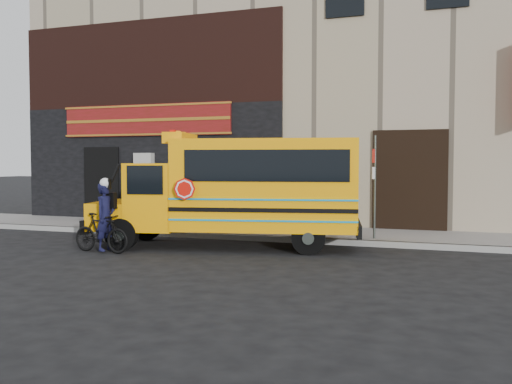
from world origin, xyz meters
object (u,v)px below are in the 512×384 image
object	(u,v)px
bicycle	(101,233)
cyclist	(106,219)
school_bus	(241,188)
sign_pole	(375,184)

from	to	relation	value
bicycle	cyclist	bearing A→B (deg)	-46.20
school_bus	cyclist	size ratio (longest dim) A/B	4.37
school_bus	sign_pole	xyz separation A→B (m)	(3.14, 1.71, 0.09)
cyclist	school_bus	bearing A→B (deg)	-51.39
sign_pole	bicycle	bearing A→B (deg)	-148.58
bicycle	cyclist	world-z (taller)	cyclist
sign_pole	school_bus	bearing A→B (deg)	-151.42
school_bus	bicycle	world-z (taller)	school_bus
school_bus	bicycle	distance (m)	3.61
bicycle	cyclist	size ratio (longest dim) A/B	0.97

